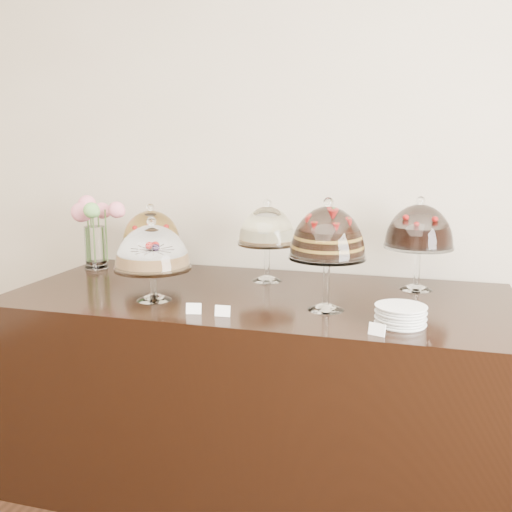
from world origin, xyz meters
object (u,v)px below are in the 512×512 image
(cake_stand_cheesecake, at_px, (267,229))
(cake_stand_dark_choco, at_px, (419,230))
(cake_stand_fruit_tart, at_px, (151,230))
(flower_vase, at_px, (94,225))
(cake_stand_sugar_sponge, at_px, (152,251))
(cake_stand_choco_layer, at_px, (328,237))
(plate_stack, at_px, (401,315))
(display_counter, at_px, (259,388))

(cake_stand_cheesecake, bearing_deg, cake_stand_dark_choco, 1.85)
(cake_stand_fruit_tart, relative_size, flower_vase, 0.92)
(cake_stand_fruit_tart, bearing_deg, cake_stand_sugar_sponge, -63.14)
(cake_stand_sugar_sponge, xyz_separation_m, flower_vase, (-0.59, 0.50, 0.02))
(cake_stand_choco_layer, distance_m, plate_stack, 0.41)
(cake_stand_fruit_tart, relative_size, plate_stack, 1.95)
(display_counter, height_order, cake_stand_dark_choco, cake_stand_dark_choco)
(cake_stand_fruit_tart, xyz_separation_m, plate_stack, (1.28, -0.56, -0.18))
(display_counter, distance_m, flower_vase, 1.24)
(cake_stand_cheesecake, relative_size, plate_stack, 2.18)
(display_counter, bearing_deg, flower_vase, 164.22)
(cake_stand_sugar_sponge, relative_size, cake_stand_choco_layer, 0.79)
(display_counter, distance_m, cake_stand_choco_layer, 0.83)
(cake_stand_dark_choco, bearing_deg, display_counter, -158.13)
(cake_stand_dark_choco, distance_m, plate_stack, 0.61)
(cake_stand_sugar_sponge, distance_m, cake_stand_cheesecake, 0.60)
(display_counter, height_order, cake_stand_choco_layer, cake_stand_choco_layer)
(display_counter, height_order, flower_vase, flower_vase)
(display_counter, height_order, cake_stand_fruit_tart, cake_stand_fruit_tart)
(cake_stand_dark_choco, distance_m, cake_stand_fruit_tart, 1.33)
(cake_stand_choco_layer, bearing_deg, plate_stack, -22.38)
(display_counter, relative_size, cake_stand_fruit_tart, 6.17)
(cake_stand_dark_choco, bearing_deg, cake_stand_fruit_tart, -179.93)
(cake_stand_choco_layer, bearing_deg, cake_stand_cheesecake, 130.62)
(display_counter, distance_m, cake_stand_fruit_tart, 0.97)
(cake_stand_dark_choco, height_order, plate_stack, cake_stand_dark_choco)
(display_counter, xyz_separation_m, cake_stand_choco_layer, (0.33, -0.17, 0.75))
(cake_stand_sugar_sponge, bearing_deg, cake_stand_choco_layer, 4.38)
(plate_stack, bearing_deg, cake_stand_fruit_tart, 156.36)
(flower_vase, height_order, plate_stack, flower_vase)
(cake_stand_fruit_tart, xyz_separation_m, flower_vase, (-0.34, 0.01, 0.01))
(cake_stand_choco_layer, height_order, plate_stack, cake_stand_choco_layer)
(cake_stand_cheesecake, relative_size, cake_stand_fruit_tart, 1.12)
(cake_stand_sugar_sponge, distance_m, flower_vase, 0.77)
(cake_stand_sugar_sponge, relative_size, cake_stand_cheesecake, 0.90)
(flower_vase, bearing_deg, cake_stand_choco_layer, -18.81)
(cake_stand_cheesecake, distance_m, flower_vase, 0.96)
(cake_stand_fruit_tart, bearing_deg, display_counter, -22.31)
(cake_stand_fruit_tart, distance_m, plate_stack, 1.41)
(cake_stand_dark_choco, bearing_deg, cake_stand_cheesecake, -178.15)
(cake_stand_fruit_tart, bearing_deg, plate_stack, -23.64)
(cake_stand_sugar_sponge, xyz_separation_m, plate_stack, (1.03, -0.07, -0.18))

